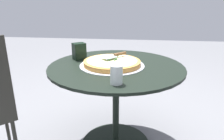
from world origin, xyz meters
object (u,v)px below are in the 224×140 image
at_px(pizza_server, 115,55).
at_px(drinking_cup, 116,75).
at_px(pizza_on_tray, 112,63).
at_px(patio_table, 116,89).
at_px(napkin_dispenser, 79,51).

height_order(pizza_server, drinking_cup, drinking_cup).
bearing_deg(pizza_on_tray, drinking_cup, 11.15).
bearing_deg(drinking_cup, patio_table, -173.75).
xyz_separation_m(patio_table, pizza_on_tray, (0.01, -0.03, 0.20)).
height_order(patio_table, pizza_on_tray, pizza_on_tray).
xyz_separation_m(patio_table, drinking_cup, (0.35, 0.04, 0.24)).
relative_size(pizza_on_tray, napkin_dispenser, 3.58).
xyz_separation_m(pizza_on_tray, drinking_cup, (0.34, 0.07, 0.03)).
bearing_deg(napkin_dispenser, patio_table, -59.84).
height_order(pizza_server, napkin_dispenser, napkin_dispenser).
distance_m(patio_table, drinking_cup, 0.42).
relative_size(patio_table, drinking_cup, 9.10).
distance_m(pizza_on_tray, napkin_dispenser, 0.31).
height_order(pizza_on_tray, pizza_server, pizza_server).
relative_size(pizza_on_tray, pizza_server, 2.48).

